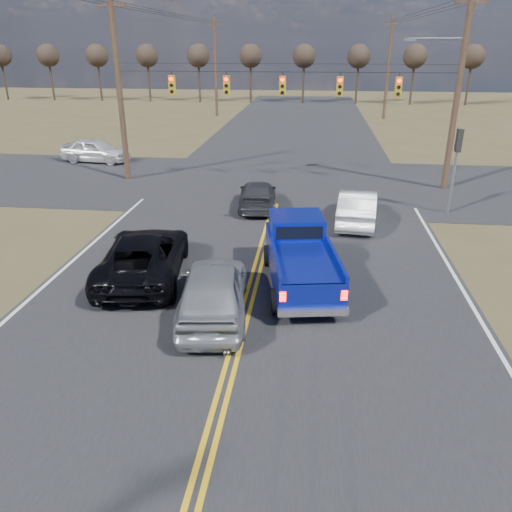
# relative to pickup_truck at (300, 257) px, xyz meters

# --- Properties ---
(ground) EXTENTS (160.00, 160.00, 0.00)m
(ground) POSITION_rel_pickup_truck_xyz_m (-1.52, -5.18, -0.97)
(ground) COLOR brown
(ground) RESTS_ON ground
(road_main) EXTENTS (14.00, 120.00, 0.02)m
(road_main) POSITION_rel_pickup_truck_xyz_m (-1.52, 4.82, -0.97)
(road_main) COLOR #28282B
(road_main) RESTS_ON ground
(road_cross) EXTENTS (120.00, 12.00, 0.02)m
(road_cross) POSITION_rel_pickup_truck_xyz_m (-1.52, 12.82, -0.97)
(road_cross) COLOR #28282B
(road_cross) RESTS_ON ground
(signal_gantry) EXTENTS (19.60, 4.83, 10.00)m
(signal_gantry) POSITION_rel_pickup_truck_xyz_m (-1.02, 12.61, 4.09)
(signal_gantry) COLOR #473323
(signal_gantry) RESTS_ON ground
(utility_poles) EXTENTS (19.60, 58.32, 10.00)m
(utility_poles) POSITION_rel_pickup_truck_xyz_m (-1.52, 11.82, 4.26)
(utility_poles) COLOR #473323
(utility_poles) RESTS_ON ground
(treeline) EXTENTS (87.00, 117.80, 7.40)m
(treeline) POSITION_rel_pickup_truck_xyz_m (-1.52, 21.79, 4.73)
(treeline) COLOR #33261C
(treeline) RESTS_ON ground
(pickup_truck) EXTENTS (2.82, 5.58, 2.00)m
(pickup_truck) POSITION_rel_pickup_truck_xyz_m (0.00, 0.00, 0.00)
(pickup_truck) COLOR black
(pickup_truck) RESTS_ON ground
(silver_suv) EXTENTS (2.52, 5.01, 1.64)m
(silver_suv) POSITION_rel_pickup_truck_xyz_m (-2.42, -2.36, -0.15)
(silver_suv) COLOR #969A9E
(silver_suv) RESTS_ON ground
(black_suv) EXTENTS (3.32, 5.87, 1.55)m
(black_suv) POSITION_rel_pickup_truck_xyz_m (-5.26, -0.03, -0.20)
(black_suv) COLOR black
(black_suv) RESTS_ON ground
(white_car_queue) EXTENTS (2.08, 4.71, 1.50)m
(white_car_queue) POSITION_rel_pickup_truck_xyz_m (2.30, 6.45, -0.22)
(white_car_queue) COLOR white
(white_car_queue) RESTS_ON ground
(dgrey_car_queue) EXTENTS (2.12, 4.49, 1.27)m
(dgrey_car_queue) POSITION_rel_pickup_truck_xyz_m (-2.32, 8.21, -0.34)
(dgrey_car_queue) COLOR #39393F
(dgrey_car_queue) RESTS_ON ground
(cross_car_west) EXTENTS (2.33, 4.72, 1.55)m
(cross_car_west) POSITION_rel_pickup_truck_xyz_m (-14.27, 17.06, -0.20)
(cross_car_west) COLOR silver
(cross_car_west) RESTS_ON ground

